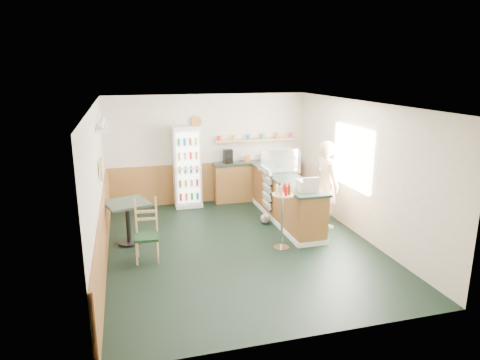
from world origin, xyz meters
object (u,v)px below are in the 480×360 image
object	(u,v)px
display_case	(279,161)
condiment_stand	(282,206)
drinks_fridge	(187,167)
cash_register	(307,185)
shopkeeper	(326,184)
cafe_chair	(146,228)
cafe_table	(128,215)

from	to	relation	value
display_case	condiment_stand	world-z (taller)	display_case
drinks_fridge	cash_register	distance (m)	3.37
shopkeeper	cafe_chair	distance (m)	3.87
drinks_fridge	condiment_stand	bearing A→B (deg)	-66.42
drinks_fridge	cafe_table	size ratio (longest dim) A/B	2.07
display_case	condiment_stand	bearing A→B (deg)	-108.30
cash_register	condiment_stand	size ratio (longest dim) A/B	0.30
cash_register	shopkeeper	world-z (taller)	shopkeeper
cash_register	cafe_chair	world-z (taller)	cash_register
shopkeeper	cafe_table	xyz separation A→B (m)	(-4.10, 0.11, -0.34)
drinks_fridge	condiment_stand	size ratio (longest dim) A/B	1.59
condiment_stand	cash_register	bearing A→B (deg)	25.26
display_case	cash_register	distance (m)	1.58
display_case	cafe_table	xyz separation A→B (m)	(-3.40, -0.88, -0.66)
drinks_fridge	cafe_chair	xyz separation A→B (m)	(-1.16, -2.84, -0.40)
display_case	condiment_stand	size ratio (longest dim) A/B	0.71
display_case	cafe_table	distance (m)	3.57
display_case	shopkeeper	size ratio (longest dim) A/B	0.47
display_case	cash_register	world-z (taller)	display_case
cash_register	cafe_chair	size ratio (longest dim) A/B	0.34
cafe_table	cafe_chair	bearing A→B (deg)	-68.68
cash_register	cafe_table	bearing A→B (deg)	175.98
drinks_fridge	cafe_chair	bearing A→B (deg)	-112.16
shopkeeper	cash_register	bearing A→B (deg)	119.14
condiment_stand	shopkeeper	bearing A→B (deg)	33.39
drinks_fridge	cash_register	xyz separation A→B (m)	(1.94, -2.75, 0.13)
display_case	cafe_table	size ratio (longest dim) A/B	0.92
cash_register	shopkeeper	xyz separation A→B (m)	(0.70, 0.58, -0.18)
shopkeeper	cafe_table	bearing A→B (deg)	78.07
cash_register	cafe_chair	distance (m)	3.14
drinks_fridge	condiment_stand	xyz separation A→B (m)	(1.33, -3.04, -0.15)
display_case	cash_register	size ratio (longest dim) A/B	2.35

